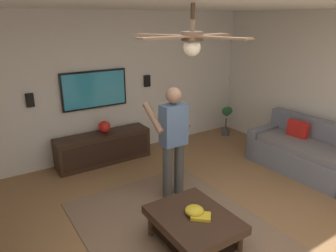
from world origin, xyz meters
name	(u,v)px	position (x,y,z in m)	size (l,w,h in m)	color
ground_plane	(210,243)	(0.00, 0.00, 0.00)	(7.45, 7.45, 0.00)	olive
wall_back_tv	(102,87)	(3.12, 0.00, 1.33)	(0.10, 6.41, 2.66)	silver
area_rug	(183,235)	(0.29, 0.19, 0.01)	(3.00, 2.13, 0.01)	#7A604C
couch	(307,154)	(0.55, -2.60, 0.32)	(1.93, 0.92, 0.87)	slate
coffee_table	(194,224)	(0.09, 0.19, 0.30)	(1.00, 0.80, 0.40)	#332116
media_console	(104,148)	(2.79, 0.19, 0.28)	(0.45, 1.70, 0.55)	#332116
tv	(95,90)	(3.03, 0.19, 1.31)	(0.05, 1.19, 0.67)	black
person_standing	(173,136)	(1.15, -0.23, 0.93)	(0.53, 0.53, 1.64)	#3F3F3F
potted_plant_short	(227,117)	(2.61, -2.65, 0.44)	(0.24, 0.28, 0.67)	#4C4C51
bowl	(194,211)	(0.11, 0.17, 0.45)	(0.22, 0.22, 0.10)	gold
remote_white	(199,211)	(0.11, 0.10, 0.41)	(0.15, 0.04, 0.02)	white
book	(201,216)	(0.02, 0.15, 0.42)	(0.22, 0.16, 0.04)	gold
vase_round	(104,127)	(2.83, 0.13, 0.66)	(0.22, 0.22, 0.22)	red
wall_speaker_left	(147,81)	(3.04, -0.89, 1.35)	(0.06, 0.12, 0.22)	black
wall_speaker_right	(30,100)	(3.04, 1.27, 1.26)	(0.06, 0.12, 0.22)	black
ceiling_fan	(191,39)	(0.06, 0.31, 2.33)	(1.17, 1.19, 0.46)	#4C3828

